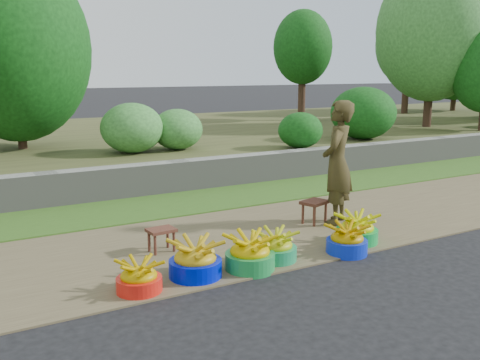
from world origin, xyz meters
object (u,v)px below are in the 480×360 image
basin_d (275,248)px  vendor_woman (337,163)px  stool_left (161,233)px  stool_right (315,205)px  basin_c (250,254)px  basin_f (357,230)px  basin_e (347,241)px  basin_b (195,261)px  basin_a (139,278)px

basin_d → vendor_woman: bearing=28.0°
stool_left → stool_right: bearing=1.6°
basin_d → stool_left: basin_d is taller
basin_c → stool_left: 1.17m
basin_f → vendor_woman: bearing=68.0°
basin_d → basin_e: basin_d is taller
stool_left → vendor_woman: bearing=-1.6°
basin_f → basin_e: bearing=-147.3°
basin_b → stool_right: bearing=23.0°
basin_d → basin_f: (1.22, 0.03, 0.01)m
stool_right → vendor_woman: (0.26, -0.14, 0.59)m
basin_c → stool_left: size_ratio=1.63×
basin_b → basin_c: bearing=-8.7°
basin_b → stool_right: 2.46m
basin_b → stool_right: (2.26, 0.96, 0.09)m
basin_a → basin_f: basin_f is taller
basin_b → basin_d: (0.98, 0.00, -0.02)m
basin_a → basin_b: size_ratio=0.81×
basin_e → stool_right: basin_e is taller
stool_left → basin_c: bearing=-58.0°
basin_f → stool_right: basin_f is taller
basin_e → vendor_woman: bearing=56.4°
basin_e → stool_right: size_ratio=1.12×
basin_f → stool_right: (0.06, 0.93, 0.10)m
vendor_woman → basin_e: bearing=18.6°
basin_a → vendor_woman: 3.36m
basin_a → vendor_woman: bearing=15.9°
basin_a → basin_e: size_ratio=0.92×
stool_left → basin_b: bearing=-88.8°
basin_f → vendor_woman: vendor_woman is taller
vendor_woman → stool_left: bearing=-39.4°
basin_c → basin_a: bearing=179.3°
stool_left → stool_right: stool_right is taller
basin_e → basin_f: size_ratio=0.93×
basin_b → basin_d: 0.98m
basin_f → stool_left: bearing=158.7°
basin_a → stool_right: (2.89, 1.04, 0.13)m
basin_b → basin_c: (0.60, -0.09, -0.00)m
basin_c → vendor_woman: bearing=25.4°
basin_d → basin_f: 1.22m
basin_e → stool_right: bearing=70.2°
basin_f → vendor_woman: 1.10m
basin_e → basin_b: bearing=173.7°
basin_b → basin_c: basin_b is taller
basin_e → stool_right: 1.24m
basin_e → basin_c: bearing=174.9°
basin_a → stool_left: 1.15m
basin_c → basin_f: (1.61, 0.12, -0.01)m
basin_b → basin_f: 2.21m
basin_a → basin_f: size_ratio=0.86×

